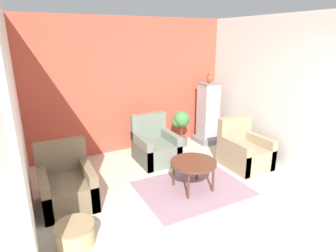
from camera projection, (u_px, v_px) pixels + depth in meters
ground_plane at (228, 234)px, 3.48m from camera, size 20.00×20.00×0.00m
wall_back_accent at (131, 86)px, 5.81m from camera, size 4.33×0.06×2.72m
wall_left at (16, 119)px, 3.48m from camera, size 0.06×3.21×2.72m
wall_right at (266, 90)px, 5.37m from camera, size 0.06×3.21×2.72m
area_rug at (193, 188)px, 4.51m from camera, size 1.67×1.30×0.01m
coffee_table at (193, 164)px, 4.38m from camera, size 0.73×0.73×0.48m
armchair_left at (67, 186)px, 4.05m from camera, size 0.72×0.82×0.88m
armchair_right at (244, 152)px, 5.27m from camera, size 0.72×0.82×0.88m
armchair_middle at (155, 147)px, 5.47m from camera, size 0.72×0.82×0.88m
birdcage at (208, 115)px, 6.38m from camera, size 0.55×0.55×1.37m
parrot at (209, 77)px, 6.13m from camera, size 0.12×0.21×0.26m
potted_plant at (181, 124)px, 6.17m from camera, size 0.39×0.36×0.79m
wicker_basket at (75, 234)px, 3.26m from camera, size 0.46×0.46×0.27m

